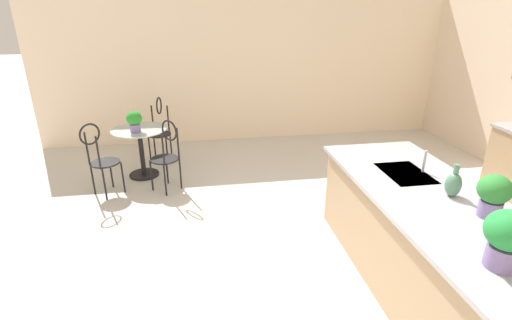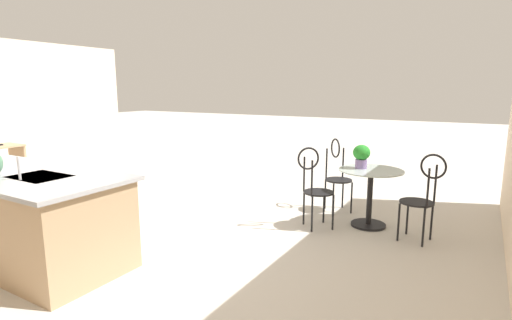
% 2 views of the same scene
% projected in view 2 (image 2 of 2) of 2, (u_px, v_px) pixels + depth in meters
% --- Properties ---
extents(ground_plane, '(40.00, 40.00, 0.00)m').
position_uv_depth(ground_plane, '(103.00, 234.00, 4.75)').
color(ground_plane, beige).
extents(kitchen_island, '(2.80, 1.06, 0.92)m').
position_uv_depth(kitchen_island, '(13.00, 213.00, 4.09)').
color(kitchen_island, tan).
rests_on(kitchen_island, ground).
extents(bistro_table, '(0.80, 0.80, 0.74)m').
position_uv_depth(bistro_table, '(370.00, 192.00, 4.97)').
color(bistro_table, black).
rests_on(bistro_table, ground).
extents(chair_near_window, '(0.51, 0.44, 1.04)m').
position_uv_depth(chair_near_window, '(423.00, 194.00, 4.43)').
color(chair_near_window, black).
rests_on(chair_near_window, ground).
extents(chair_by_island, '(0.54, 0.54, 1.04)m').
position_uv_depth(chair_by_island, '(315.00, 184.00, 4.89)').
color(chair_by_island, black).
rests_on(chair_by_island, ground).
extents(chair_toward_desk, '(0.54, 0.54, 1.04)m').
position_uv_depth(chair_toward_desk, '(337.00, 172.00, 5.61)').
color(chair_toward_desk, black).
rests_on(chair_toward_desk, ground).
extents(sink_faucet, '(0.02, 0.02, 0.22)m').
position_uv_depth(sink_faucet, '(19.00, 168.00, 3.56)').
color(sink_faucet, '#B2B5BA').
rests_on(sink_faucet, kitchen_island).
extents(potted_plant_on_table, '(0.22, 0.22, 0.30)m').
position_uv_depth(potted_plant_on_table, '(361.00, 155.00, 4.97)').
color(potted_plant_on_table, '#7A669E').
rests_on(potted_plant_on_table, bistro_table).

